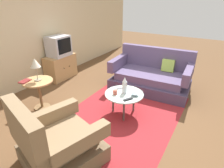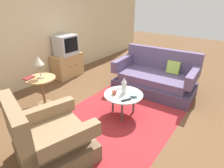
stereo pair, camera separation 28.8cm
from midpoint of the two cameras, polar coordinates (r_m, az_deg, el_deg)
ground_plane at (r=3.58m, az=5.04°, el=-8.63°), size 16.00×16.00×0.00m
back_wall at (r=4.77m, az=-21.31°, el=15.90°), size 9.00×0.12×2.70m
area_rug at (r=3.54m, az=5.68°, el=-9.15°), size 2.43×1.87×0.00m
armchair at (r=2.60m, az=-15.32°, el=-16.21°), size 1.12×1.07×0.96m
couch at (r=4.40m, az=14.90°, el=1.69°), size 1.05×1.77×0.91m
coffee_table at (r=3.33m, az=5.94°, el=-3.73°), size 0.69×0.69×0.43m
side_table at (r=3.81m, az=-18.44°, el=-0.47°), size 0.54×0.54×0.58m
tv_stand at (r=5.14m, az=-11.76°, el=5.55°), size 0.80×0.44×0.61m
television at (r=4.98m, az=-12.19°, el=11.48°), size 0.53×0.42×0.49m
table_lamp at (r=3.66m, az=-19.32°, el=6.38°), size 0.18×0.18×0.42m
vase at (r=3.27m, az=6.15°, el=-0.65°), size 0.08×0.08×0.30m
mug at (r=3.27m, az=3.23°, el=-2.58°), size 0.12×0.07×0.08m
bowl at (r=3.25m, az=9.22°, el=-3.49°), size 0.13×0.13×0.04m
tv_remote_dark at (r=3.12m, az=6.95°, el=-4.86°), size 0.17×0.12×0.02m
tv_remote_silver at (r=3.49m, az=5.14°, el=-1.32°), size 0.14×0.13×0.02m
book at (r=3.80m, az=-21.97°, el=1.67°), size 0.23×0.17×0.02m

